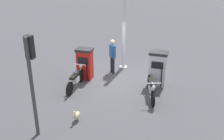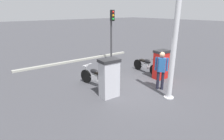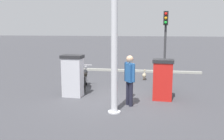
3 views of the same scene
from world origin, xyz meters
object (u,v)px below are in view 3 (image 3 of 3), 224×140
object	(u,v)px
fuel_pump_near	(163,79)
motorcycle_far_pump	(85,78)
canopy_support_pole	(114,49)
wandering_duck	(144,75)
roadside_traffic_light	(165,32)
attendant_person	(130,77)
fuel_pump_far	(73,76)
motorcycle_near_pump	(164,81)

from	to	relation	value
fuel_pump_near	motorcycle_far_pump	bearing A→B (deg)	69.06
canopy_support_pole	fuel_pump_near	bearing A→B (deg)	-43.59
wandering_duck	canopy_support_pole	distance (m)	5.50
wandering_duck	roadside_traffic_light	size ratio (longest dim) A/B	0.15
attendant_person	wandering_duck	bearing A→B (deg)	-5.66
fuel_pump_near	fuel_pump_far	world-z (taller)	fuel_pump_far
fuel_pump_near	canopy_support_pole	size ratio (longest dim) A/B	0.36
wandering_duck	roadside_traffic_light	distance (m)	2.54
motorcycle_far_pump	roadside_traffic_light	size ratio (longest dim) A/B	0.60
motorcycle_near_pump	motorcycle_far_pump	xyz separation A→B (m)	(0.17, 3.34, -0.00)
roadside_traffic_light	canopy_support_pole	size ratio (longest dim) A/B	0.83
fuel_pump_near	attendant_person	world-z (taller)	attendant_person
fuel_pump_near	wandering_duck	world-z (taller)	fuel_pump_near
fuel_pump_far	attendant_person	xyz separation A→B (m)	(-0.86, -2.24, 0.18)
fuel_pump_far	wandering_duck	world-z (taller)	fuel_pump_far
fuel_pump_far	fuel_pump_near	bearing A→B (deg)	-90.00
motorcycle_far_pump	wandering_duck	world-z (taller)	motorcycle_far_pump
attendant_person	motorcycle_near_pump	bearing A→B (deg)	-33.19
attendant_person	roadside_traffic_light	size ratio (longest dim) A/B	0.50
wandering_duck	roadside_traffic_light	xyz separation A→B (m)	(0.93, -1.04, 2.13)
motorcycle_far_pump	attendant_person	size ratio (longest dim) A/B	1.19
fuel_pump_far	motorcycle_near_pump	bearing A→B (deg)	-73.08
fuel_pump_near	wandering_duck	distance (m)	3.61
motorcycle_near_pump	roadside_traffic_light	bearing A→B (deg)	-3.50
fuel_pump_near	attendant_person	size ratio (longest dim) A/B	0.87
motorcycle_near_pump	fuel_pump_near	bearing A→B (deg)	174.04
roadside_traffic_light	fuel_pump_far	bearing A→B (deg)	140.01
attendant_person	motorcycle_far_pump	bearing A→B (deg)	44.66
fuel_pump_near	wandering_duck	bearing A→B (deg)	11.65
motorcycle_far_pump	canopy_support_pole	size ratio (longest dim) A/B	0.50
wandering_duck	canopy_support_pole	world-z (taller)	canopy_support_pole
fuel_pump_far	canopy_support_pole	world-z (taller)	canopy_support_pole
canopy_support_pole	wandering_duck	bearing A→B (deg)	-9.38
attendant_person	fuel_pump_near	bearing A→B (deg)	-53.11
motorcycle_near_pump	wandering_duck	bearing A→B (deg)	18.92
attendant_person	roadside_traffic_light	world-z (taller)	roadside_traffic_light
motorcycle_near_pump	attendant_person	size ratio (longest dim) A/B	1.13
wandering_duck	fuel_pump_far	bearing A→B (deg)	142.55
motorcycle_far_pump	wandering_duck	distance (m)	3.38
motorcycle_far_pump	canopy_support_pole	world-z (taller)	canopy_support_pole
attendant_person	wandering_duck	world-z (taller)	attendant_person
motorcycle_near_pump	canopy_support_pole	distance (m)	3.54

